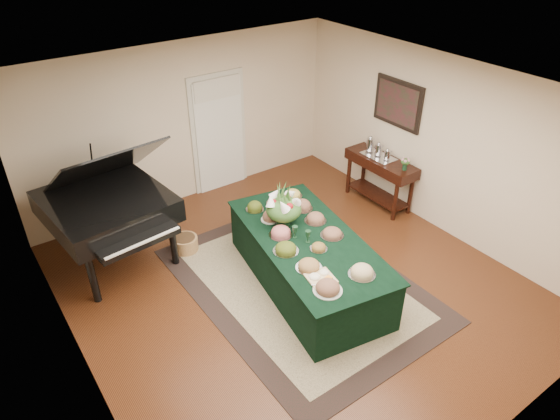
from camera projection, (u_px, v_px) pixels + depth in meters
ground at (293, 284)px, 6.89m from camera, size 6.00×6.00×0.00m
area_rug at (298, 284)px, 6.87m from camera, size 2.64×3.70×0.01m
kitchen_doorway at (219, 134)px, 8.68m from camera, size 1.05×0.07×2.10m
buffet_table at (307, 261)px, 6.70m from camera, size 1.68×2.83×0.75m
food_platters at (303, 233)px, 6.53m from camera, size 1.25×2.24×0.12m
cutting_board at (320, 276)px, 5.81m from camera, size 0.36×0.36×0.10m
green_goblets at (301, 234)px, 6.43m from camera, size 0.15×0.25×0.18m
floral_centerpiece at (284, 205)px, 6.64m from camera, size 0.50×0.50×0.50m
grand_piano at (107, 205)px, 6.85m from camera, size 1.76×1.97×1.85m
wicker_basket at (186, 244)px, 7.47m from camera, size 0.37×0.37×0.23m
mahogany_sideboard at (380, 169)px, 8.37m from camera, size 0.45×1.31×0.85m
tea_service at (378, 150)px, 8.28m from camera, size 0.34×0.58×0.30m
pink_bouquet at (405, 162)px, 7.85m from camera, size 0.16×0.16×0.21m
wall_painting at (398, 104)px, 7.90m from camera, size 0.05×0.95×0.75m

